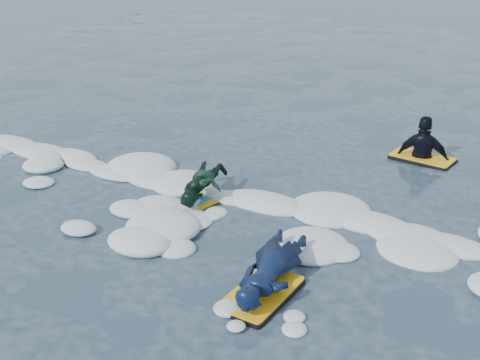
# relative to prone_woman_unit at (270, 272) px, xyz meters

# --- Properties ---
(ground) EXTENTS (120.00, 120.00, 0.00)m
(ground) POSITION_rel_prone_woman_unit_xyz_m (-1.36, 0.48, -0.23)
(ground) COLOR #1B3442
(ground) RESTS_ON ground
(foam_band) EXTENTS (12.00, 3.10, 0.30)m
(foam_band) POSITION_rel_prone_woman_unit_xyz_m (-1.36, 1.51, -0.23)
(foam_band) COLOR white
(foam_band) RESTS_ON ground
(prone_woman_unit) EXTENTS (0.81, 1.77, 0.45)m
(prone_woman_unit) POSITION_rel_prone_woman_unit_xyz_m (0.00, 0.00, 0.00)
(prone_woman_unit) COLOR black
(prone_woman_unit) RESTS_ON ground
(prone_child_unit) EXTENTS (0.85, 1.37, 0.50)m
(prone_child_unit) POSITION_rel_prone_woman_unit_xyz_m (-2.00, 1.71, 0.03)
(prone_child_unit) COLOR black
(prone_child_unit) RESTS_ON ground
(waiting_rider_unit) EXTENTS (1.22, 0.80, 1.70)m
(waiting_rider_unit) POSITION_rel_prone_woman_unit_xyz_m (0.62, 5.18, -0.22)
(waiting_rider_unit) COLOR black
(waiting_rider_unit) RESTS_ON ground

